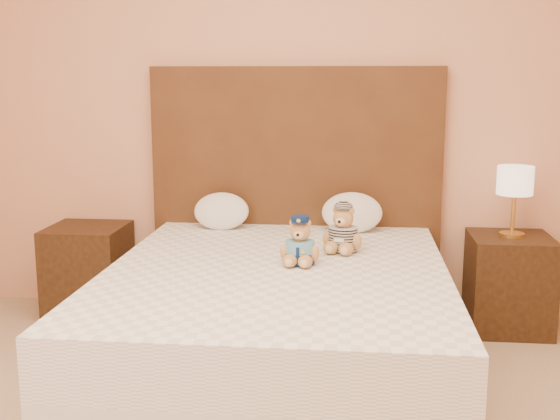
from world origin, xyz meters
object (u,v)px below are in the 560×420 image
Objects in this scene: lamp at (515,184)px; teddy_prisoner at (343,229)px; nightstand_left at (88,270)px; nightstand_right at (509,283)px; teddy_police at (300,241)px; bed at (277,323)px; pillow_left at (221,209)px; pillow_right at (352,211)px.

lamp is 1.07m from teddy_prisoner.
nightstand_left is 1.38× the size of lamp.
teddy_police reaches higher than nightstand_right.
teddy_police is 0.33m from teddy_prisoner.
lamp reaches higher than nightstand_right.
nightstand_left is at bearing 157.63° from teddy_police.
nightstand_right is 1.38× the size of lamp.
bed is 8.58× the size of teddy_police.
pillow_left is 0.77m from pillow_right.
teddy_prisoner is 0.75× the size of pillow_left.
bed and nightstand_left have the same top height.
pillow_left reaches higher than bed.
teddy_prisoner is at bearing -16.63° from nightstand_left.
teddy_police is at bearing -110.43° from teddy_prisoner.
teddy_prisoner is at bearing -34.15° from pillow_left.
teddy_police is (-1.15, -0.73, 0.39)m from nightstand_right.
lamp is at bearing 32.62° from bed.
nightstand_left is 2.56m from lamp.
pillow_left is (-1.67, 0.03, -0.18)m from lamp.
nightstand_right is 1.68× the size of pillow_left.
pillow_right reaches higher than teddy_prisoner.
lamp is 1.14× the size of pillow_right.
teddy_police is at bearing -147.53° from nightstand_right.
nightstand_right is 1.41m from teddy_police.
pillow_left is at bearing 178.97° from nightstand_right.
teddy_prisoner is 0.50m from pillow_right.
pillow_left reaches higher than nightstand_left.
pillow_left is (-0.42, 0.83, 0.39)m from bed.
bed is at bearing -147.38° from nightstand_right.
lamp reaches higher than pillow_left.
nightstand_left is 1.65m from pillow_right.
lamp reaches higher than bed.
teddy_police is (0.10, 0.07, 0.39)m from bed.
nightstand_right is (2.50, 0.00, 0.00)m from nightstand_left.
bed is 5.71× the size of pillow_right.
teddy_prisoner is 0.70× the size of pillow_right.
nightstand_right is at bearing -1.90° from pillow_right.
nightstand_right is 0.57m from lamp.
lamp is at bearing -1.90° from pillow_right.
nightstand_left is at bearing 179.94° from teddy_prisoner.
nightstand_left is 2.36× the size of teddy_police.
teddy_police is at bearing 34.28° from bed.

